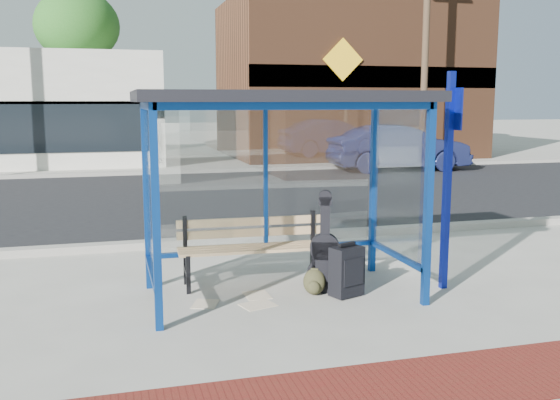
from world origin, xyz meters
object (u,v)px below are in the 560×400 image
object	(u,v)px
guitar_bag	(325,258)
backpack	(314,282)
fire_hydrant	(445,154)
suitcase	(347,272)
bench	(252,245)
parked_car	(399,148)

from	to	relation	value
guitar_bag	backpack	bearing A→B (deg)	-140.66
guitar_bag	fire_hydrant	size ratio (longest dim) A/B	1.84
suitcase	backpack	distance (m)	0.42
guitar_bag	fire_hydrant	distance (m)	16.94
backpack	fire_hydrant	bearing A→B (deg)	77.54
bench	backpack	bearing A→B (deg)	-45.78
parked_car	fire_hydrant	size ratio (longest dim) A/B	7.16
backpack	fire_hydrant	size ratio (longest dim) A/B	0.50
bench	suitcase	distance (m)	1.29
suitcase	parked_car	world-z (taller)	parked_car
fire_hydrant	guitar_bag	bearing A→B (deg)	-124.89
guitar_bag	parked_car	xyz separation A→B (m)	(6.86, 12.02, 0.33)
suitcase	fire_hydrant	xyz separation A→B (m)	(9.48, 14.11, 0.05)
bench	parked_car	xyz separation A→B (m)	(7.62, 11.40, 0.26)
parked_car	fire_hydrant	world-z (taller)	parked_car
parked_car	suitcase	bearing A→B (deg)	154.03
parked_car	fire_hydrant	distance (m)	3.42
suitcase	parked_car	size ratio (longest dim) A/B	0.14
bench	fire_hydrant	world-z (taller)	bench
fire_hydrant	suitcase	bearing A→B (deg)	-123.91
bench	backpack	xyz separation A→B (m)	(0.61, -0.68, -0.35)
bench	suitcase	world-z (taller)	bench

